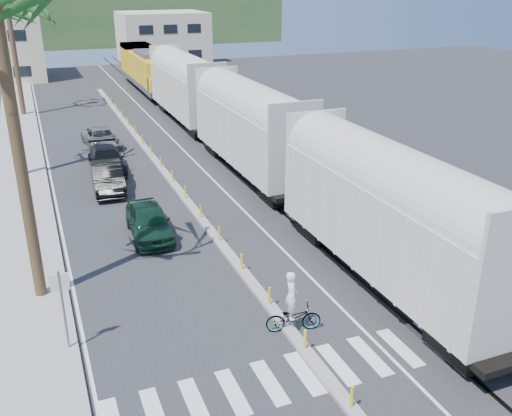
# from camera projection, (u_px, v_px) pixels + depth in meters

# --- Properties ---
(ground) EXTENTS (140.00, 140.00, 0.00)m
(ground) POSITION_uv_depth(u_px,v_px,m) (292.00, 336.00, 19.91)
(ground) COLOR #28282B
(ground) RESTS_ON ground
(sidewalk) EXTENTS (3.00, 90.00, 0.15)m
(sidewalk) POSITION_uv_depth(u_px,v_px,m) (21.00, 161.00, 38.47)
(sidewalk) COLOR gray
(sidewalk) RESTS_ON ground
(rails) EXTENTS (1.56, 100.00, 0.06)m
(rails) POSITION_uv_depth(u_px,v_px,m) (200.00, 133.00, 45.71)
(rails) COLOR black
(rails) RESTS_ON ground
(median) EXTENTS (0.45, 60.00, 0.85)m
(median) POSITION_uv_depth(u_px,v_px,m) (161.00, 168.00, 37.05)
(median) COLOR gray
(median) RESTS_ON ground
(crosswalk) EXTENTS (14.00, 2.20, 0.01)m
(crosswalk) POSITION_uv_depth(u_px,v_px,m) (319.00, 369.00, 18.19)
(crosswalk) COLOR silver
(crosswalk) RESTS_ON ground
(lane_markings) EXTENTS (9.42, 90.00, 0.01)m
(lane_markings) POSITION_uv_depth(u_px,v_px,m) (116.00, 152.00, 40.68)
(lane_markings) COLOR silver
(lane_markings) RESTS_ON ground
(freight_train) EXTENTS (3.00, 60.94, 5.85)m
(freight_train) POSITION_uv_depth(u_px,v_px,m) (221.00, 111.00, 39.98)
(freight_train) COLOR beige
(freight_train) RESTS_ON ground
(street_sign) EXTENTS (0.60, 0.08, 3.00)m
(street_sign) POSITION_uv_depth(u_px,v_px,m) (62.00, 300.00, 18.38)
(street_sign) COLOR slate
(street_sign) RESTS_ON ground
(buildings) EXTENTS (38.00, 27.00, 10.00)m
(buildings) POSITION_uv_depth(u_px,v_px,m) (27.00, 34.00, 77.71)
(buildings) COLOR beige
(buildings) RESTS_ON ground
(hillside) EXTENTS (80.00, 20.00, 12.00)m
(hillside) POSITION_uv_depth(u_px,v_px,m) (59.00, 10.00, 103.68)
(hillside) COLOR #385628
(hillside) RESTS_ON ground
(car_lead) EXTENTS (2.25, 4.79, 1.58)m
(car_lead) POSITION_uv_depth(u_px,v_px,m) (149.00, 221.00, 27.26)
(car_lead) COLOR #103120
(car_lead) RESTS_ON ground
(car_second) EXTENTS (2.26, 5.07, 1.61)m
(car_second) POSITION_uv_depth(u_px,v_px,m) (108.00, 177.00, 33.21)
(car_second) COLOR black
(car_second) RESTS_ON ground
(car_third) EXTENTS (2.49, 5.35, 1.51)m
(car_third) POSITION_uv_depth(u_px,v_px,m) (107.00, 160.00, 36.49)
(car_third) COLOR black
(car_third) RESTS_ON ground
(car_rear) EXTENTS (3.02, 5.15, 1.33)m
(car_rear) POSITION_uv_depth(u_px,v_px,m) (101.00, 138.00, 41.89)
(car_rear) COLOR #9C9DA0
(car_rear) RESTS_ON ground
(cyclist) EXTENTS (1.58, 2.27, 2.34)m
(cyclist) POSITION_uv_depth(u_px,v_px,m) (293.00, 312.00, 19.95)
(cyclist) COLOR #9EA0A5
(cyclist) RESTS_ON ground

